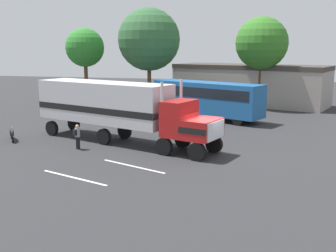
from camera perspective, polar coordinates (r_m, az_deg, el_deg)
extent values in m
plane|color=#2D2D30|center=(24.45, 5.74, -4.14)|extent=(120.00, 120.00, 0.00)
cube|color=silver|center=(21.99, -5.09, -5.86)|extent=(4.15, 1.77, 0.01)
cube|color=silver|center=(20.60, -13.52, -7.32)|extent=(4.22, 1.56, 0.01)
cube|color=#B21919|center=(23.69, 4.94, -0.39)|extent=(2.53, 2.95, 1.20)
cube|color=#B21919|center=(24.39, 1.65, 1.17)|extent=(2.15, 2.82, 2.20)
cube|color=silver|center=(23.27, 6.97, -0.64)|extent=(0.77, 2.01, 1.08)
cube|color=black|center=(23.68, 4.94, -0.25)|extent=(2.54, 2.99, 0.36)
cylinder|color=silver|center=(25.50, 1.91, 2.98)|extent=(0.18, 0.18, 3.40)
cylinder|color=silver|center=(23.67, -0.88, 2.35)|extent=(0.18, 0.18, 3.40)
cube|color=silver|center=(28.12, -9.44, 3.49)|extent=(10.77, 5.93, 2.80)
cube|color=black|center=(28.18, -9.41, 2.65)|extent=(10.78, 5.97, 0.44)
cylinder|color=silver|center=(25.52, 3.97, -1.26)|extent=(1.44, 1.03, 0.64)
cylinder|color=black|center=(24.76, 6.72, -2.65)|extent=(1.14, 0.65, 1.10)
cylinder|color=black|center=(22.87, 4.23, -3.76)|extent=(1.14, 0.65, 1.10)
cylinder|color=black|center=(25.84, 2.16, -1.99)|extent=(1.14, 0.65, 1.10)
cylinder|color=black|center=(24.04, -0.57, -2.99)|extent=(1.14, 0.65, 1.10)
cylinder|color=black|center=(28.65, -6.34, -0.75)|extent=(1.14, 0.65, 1.10)
cylinder|color=black|center=(27.04, -9.31, -1.54)|extent=(1.14, 0.65, 1.10)
cylinder|color=black|center=(32.20, -13.56, 0.33)|extent=(1.14, 0.65, 1.10)
cylinder|color=black|center=(30.78, -16.53, -0.32)|extent=(1.14, 0.65, 1.10)
cylinder|color=black|center=(26.24, -13.06, -2.39)|extent=(0.18, 0.18, 0.82)
cylinder|color=black|center=(26.12, -12.88, -2.44)|extent=(0.18, 0.18, 0.82)
cylinder|color=gray|center=(26.03, -13.04, -0.92)|extent=(0.34, 0.34, 0.58)
sphere|color=tan|center=(25.95, -13.08, -0.04)|extent=(0.23, 0.23, 0.23)
cube|color=black|center=(25.92, -13.41, -0.92)|extent=(0.31, 0.27, 0.36)
cube|color=#1E5999|center=(36.78, 5.59, 4.11)|extent=(10.98, 7.20, 2.90)
cube|color=black|center=(36.72, 5.61, 5.01)|extent=(10.41, 6.94, 0.90)
cylinder|color=black|center=(35.81, 11.96, 1.38)|extent=(1.02, 0.70, 1.00)
cylinder|color=black|center=(33.87, 10.13, 0.90)|extent=(1.02, 0.70, 1.00)
cylinder|color=black|center=(40.06, 2.14, 2.64)|extent=(1.02, 0.70, 1.00)
cylinder|color=black|center=(38.35, 0.05, 2.26)|extent=(1.02, 0.70, 1.00)
cube|color=#B7B7BC|center=(40.58, -13.08, 2.71)|extent=(4.61, 2.40, 0.70)
cube|color=#1E232D|center=(40.61, -13.35, 3.59)|extent=(2.31, 1.94, 0.55)
cylinder|color=black|center=(40.44, -10.68, 2.28)|extent=(0.66, 0.31, 0.64)
cylinder|color=black|center=(39.16, -11.91, 1.94)|extent=(0.66, 0.31, 0.64)
cylinder|color=black|center=(42.13, -14.12, 2.48)|extent=(0.66, 0.31, 0.64)
cylinder|color=black|center=(40.90, -15.41, 2.16)|extent=(0.66, 0.31, 0.64)
cylinder|color=black|center=(29.37, -21.69, -1.63)|extent=(0.49, 0.58, 0.66)
cylinder|color=black|center=(30.78, -21.84, -1.08)|extent=(0.49, 0.58, 0.66)
cube|color=black|center=(30.02, -21.81, -0.82)|extent=(0.87, 1.01, 0.36)
cylinder|color=silver|center=(29.37, -21.76, -0.73)|extent=(0.23, 0.26, 0.69)
cylinder|color=brown|center=(45.62, -2.73, 6.20)|extent=(0.44, 0.44, 5.00)
sphere|color=#336437|center=(45.46, -2.79, 12.46)|extent=(7.06, 7.06, 7.06)
cylinder|color=brown|center=(44.24, 13.21, 5.82)|extent=(0.44, 0.44, 5.08)
sphere|color=#357725|center=(44.08, 13.48, 11.65)|extent=(5.61, 5.61, 5.61)
cylinder|color=brown|center=(48.08, -11.80, 6.24)|extent=(0.44, 0.44, 5.01)
sphere|color=#2C7E2A|center=(47.92, -11.99, 11.11)|extent=(4.52, 4.52, 4.52)
cube|color=#9E938C|center=(47.74, 11.71, 5.97)|extent=(18.75, 11.54, 4.61)
cube|color=#3F3833|center=(47.61, 11.80, 8.43)|extent=(18.88, 11.67, 0.50)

